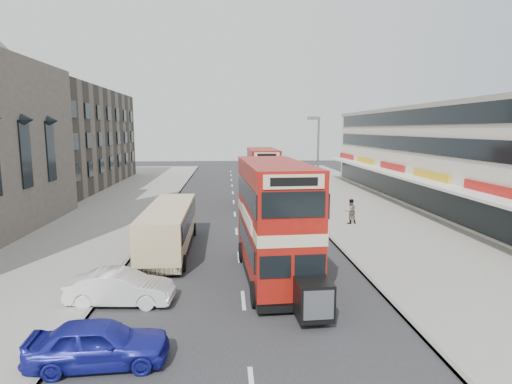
# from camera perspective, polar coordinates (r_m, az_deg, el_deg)

# --- Properties ---
(ground) EXTENTS (160.00, 160.00, 0.00)m
(ground) POSITION_cam_1_polar(r_m,az_deg,el_deg) (16.35, -1.45, -17.35)
(ground) COLOR #28282B
(ground) RESTS_ON ground
(road_surface) EXTENTS (12.00, 90.00, 0.01)m
(road_surface) POSITION_cam_1_polar(r_m,az_deg,el_deg) (35.42, -2.91, -3.05)
(road_surface) COLOR #28282B
(road_surface) RESTS_ON ground
(pavement_right) EXTENTS (12.00, 90.00, 0.15)m
(pavement_right) POSITION_cam_1_polar(r_m,az_deg,el_deg) (37.59, 15.72, -2.57)
(pavement_right) COLOR gray
(pavement_right) RESTS_ON ground
(pavement_left) EXTENTS (12.00, 90.00, 0.15)m
(pavement_left) POSITION_cam_1_polar(r_m,az_deg,el_deg) (37.18, -21.76, -2.99)
(pavement_left) COLOR gray
(pavement_left) RESTS_ON ground
(kerb_left) EXTENTS (0.20, 90.00, 0.16)m
(kerb_left) POSITION_cam_1_polar(r_m,az_deg,el_deg) (35.82, -12.73, -3.00)
(kerb_left) COLOR gray
(kerb_left) RESTS_ON ground
(kerb_right) EXTENTS (0.20, 90.00, 0.16)m
(kerb_right) POSITION_cam_1_polar(r_m,az_deg,el_deg) (36.04, 6.84, -2.78)
(kerb_right) COLOR gray
(kerb_right) RESTS_ON ground
(brick_terrace) EXTENTS (14.00, 28.00, 12.00)m
(brick_terrace) POSITION_cam_1_polar(r_m,az_deg,el_deg) (56.87, -26.27, 6.57)
(brick_terrace) COLOR #66594C
(brick_terrace) RESTS_ON ground
(commercial_row) EXTENTS (9.90, 46.20, 9.30)m
(commercial_row) POSITION_cam_1_polar(r_m,az_deg,el_deg) (42.14, 25.31, 4.44)
(commercial_row) COLOR beige
(commercial_row) RESTS_ON ground
(street_lamp) EXTENTS (1.00, 0.20, 8.12)m
(street_lamp) POSITION_cam_1_polar(r_m,az_deg,el_deg) (33.55, 8.34, 4.47)
(street_lamp) COLOR slate
(street_lamp) RESTS_ON ground
(bus_main) EXTENTS (3.19, 9.94, 5.45)m
(bus_main) POSITION_cam_1_polar(r_m,az_deg,el_deg) (19.78, 2.56, -3.92)
(bus_main) COLOR black
(bus_main) RESTS_ON ground
(bus_second) EXTENTS (2.58, 9.33, 5.14)m
(bus_second) POSITION_cam_1_polar(r_m,az_deg,el_deg) (39.34, 0.93, 2.12)
(bus_second) COLOR black
(bus_second) RESTS_ON ground
(coach) EXTENTS (2.48, 9.48, 2.51)m
(coach) POSITION_cam_1_polar(r_m,az_deg,el_deg) (25.04, -11.80, -4.68)
(coach) COLOR black
(coach) RESTS_ON ground
(car_left_near) EXTENTS (4.29, 1.90, 1.43)m
(car_left_near) POSITION_cam_1_polar(r_m,az_deg,el_deg) (14.30, -20.70, -18.75)
(car_left_near) COLOR #1B1F95
(car_left_near) RESTS_ON ground
(car_left_front) EXTENTS (4.39, 1.82, 1.41)m
(car_left_front) POSITION_cam_1_polar(r_m,az_deg,el_deg) (18.43, -18.02, -12.33)
(car_left_front) COLOR white
(car_left_front) RESTS_ON ground
(car_right_a) EXTENTS (4.46, 1.89, 1.28)m
(car_right_a) POSITION_cam_1_polar(r_m,az_deg,el_deg) (33.75, 5.09, -2.55)
(car_right_a) COLOR #A02710
(car_right_a) RESTS_ON ground
(car_right_b) EXTENTS (4.71, 2.33, 1.29)m
(car_right_b) POSITION_cam_1_polar(r_m,az_deg,el_deg) (36.82, 4.64, -1.61)
(car_right_b) COLOR #BD7D12
(car_right_b) RESTS_ON ground
(car_right_c) EXTENTS (3.68, 1.53, 1.24)m
(car_right_c) POSITION_cam_1_polar(r_m,az_deg,el_deg) (45.04, 3.06, 0.26)
(car_right_c) COLOR teal
(car_right_c) RESTS_ON ground
(pedestrian_near) EXTENTS (0.77, 0.60, 1.88)m
(pedestrian_near) POSITION_cam_1_polar(r_m,az_deg,el_deg) (31.91, 12.80, -2.57)
(pedestrian_near) COLOR gray
(pedestrian_near) RESTS_ON pavement_right
(cyclist) EXTENTS (0.65, 1.68, 2.12)m
(cyclist) POSITION_cam_1_polar(r_m,az_deg,el_deg) (34.64, 4.23, -2.11)
(cyclist) COLOR gray
(cyclist) RESTS_ON ground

